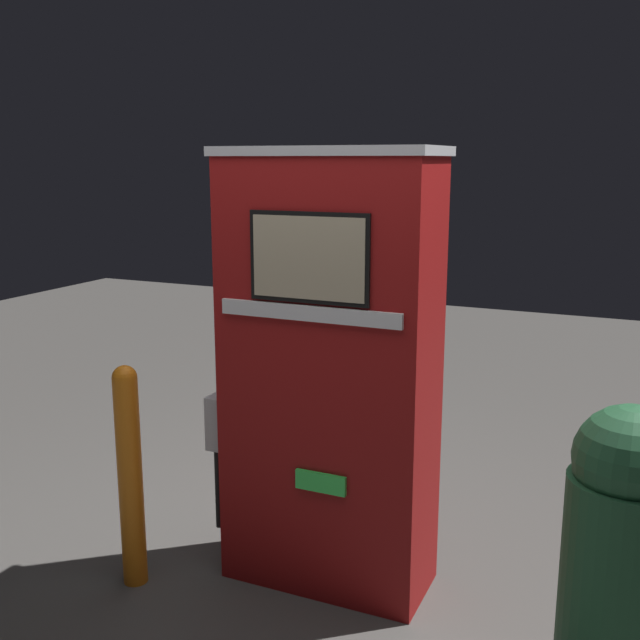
{
  "coord_description": "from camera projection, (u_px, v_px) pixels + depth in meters",
  "views": [
    {
      "loc": [
        1.27,
        -2.73,
        1.93
      ],
      "look_at": [
        0.0,
        0.11,
        1.26
      ],
      "focal_mm": 42.0,
      "sensor_mm": 36.0,
      "label": 1
    }
  ],
  "objects": [
    {
      "name": "trash_bin",
      "position": [
        622.0,
        554.0,
        2.62
      ],
      "size": [
        0.41,
        0.41,
        1.12
      ],
      "color": "#1E4C2D",
      "rests_on": "ground_plane"
    },
    {
      "name": "gas_pump",
      "position": [
        329.0,
        374.0,
        3.33
      ],
      "size": [
        1.03,
        0.46,
        1.98
      ],
      "color": "maroon",
      "rests_on": "ground_plane"
    },
    {
      "name": "ground_plane",
      "position": [
        310.0,
        599.0,
        3.35
      ],
      "size": [
        14.0,
        14.0,
        0.0
      ],
      "primitive_type": "plane",
      "color": "#423F3D"
    },
    {
      "name": "safety_bollard",
      "position": [
        130.0,
        472.0,
        3.38
      ],
      "size": [
        0.11,
        0.11,
        1.04
      ],
      "color": "orange",
      "rests_on": "ground_plane"
    }
  ]
}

